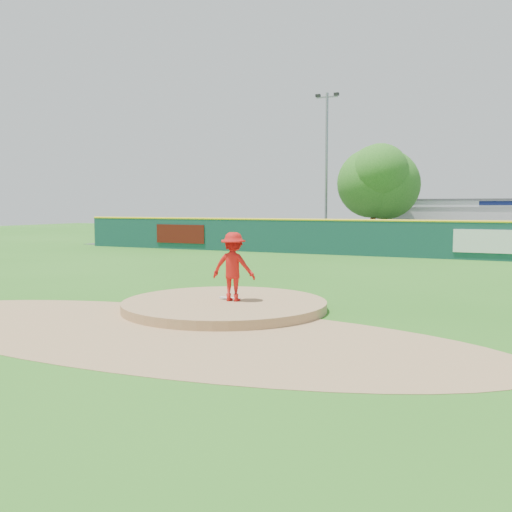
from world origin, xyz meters
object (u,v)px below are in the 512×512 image
at_px(van, 387,241).
at_px(light_pole_left, 326,162).
at_px(pitcher, 233,267).
at_px(pool_building_grp, 504,222).
at_px(playground_slide, 241,234).
at_px(deciduous_tree, 374,180).

xyz_separation_m(van, light_pole_left, (-5.74, 5.57, 5.39)).
distance_m(pitcher, light_pole_left, 28.06).
xyz_separation_m(pitcher, van, (-0.49, 21.35, -0.52)).
relative_size(pitcher, pool_building_grp, 0.12).
xyz_separation_m(pitcher, pool_building_grp, (5.77, 31.92, 0.49)).
relative_size(pool_building_grp, light_pole_left, 1.38).
height_order(pool_building_grp, light_pole_left, light_pole_left).
xyz_separation_m(playground_slide, light_pole_left, (5.49, 3.05, 5.28)).
height_order(pool_building_grp, playground_slide, pool_building_grp).
bearing_deg(light_pole_left, playground_slide, -150.99).
relative_size(van, light_pole_left, 0.42).
relative_size(pitcher, van, 0.40).
height_order(van, deciduous_tree, deciduous_tree).
height_order(pitcher, playground_slide, pitcher).
bearing_deg(pool_building_grp, playground_slide, -155.31).
height_order(van, playground_slide, playground_slide).
distance_m(van, light_pole_left, 9.65).
bearing_deg(pitcher, playground_slide, -70.27).
bearing_deg(pitcher, pool_building_grp, -106.66).
bearing_deg(pool_building_grp, van, -120.64).
relative_size(pool_building_grp, playground_slide, 5.54).
bearing_deg(pool_building_grp, deciduous_tree, -138.84).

